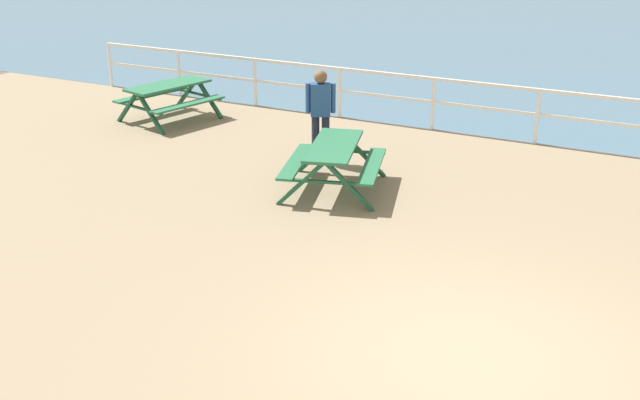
{
  "coord_description": "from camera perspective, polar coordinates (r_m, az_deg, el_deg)",
  "views": [
    {
      "loc": [
        1.81,
        -7.06,
        4.59
      ],
      "look_at": [
        -2.5,
        1.44,
        0.8
      ],
      "focal_mm": 44.16,
      "sensor_mm": 36.0,
      "label": 1
    }
  ],
  "objects": [
    {
      "name": "visitor",
      "position": [
        13.93,
        0.04,
        6.52
      ],
      "size": [
        0.49,
        0.34,
        1.66
      ],
      "rotation": [
        0.0,
        0.0,
        2.01
      ],
      "color": "#1E2338",
      "rests_on": "ground"
    },
    {
      "name": "picnic_table_near_left",
      "position": [
        16.95,
        -10.91,
        7.62
      ],
      "size": [
        1.9,
        2.12,
        0.8
      ],
      "rotation": [
        0.0,
        0.0,
        1.32
      ],
      "color": "#286B47",
      "rests_on": "ground"
    },
    {
      "name": "ground_plane",
      "position": [
        8.67,
        10.69,
        -11.5
      ],
      "size": [
        30.0,
        24.0,
        0.2
      ],
      "primitive_type": "cube",
      "color": "gray"
    },
    {
      "name": "seaward_railing",
      "position": [
        15.41,
        19.36,
        6.03
      ],
      "size": [
        23.07,
        0.07,
        1.08
      ],
      "color": "white",
      "rests_on": "ground"
    },
    {
      "name": "picnic_table_near_right",
      "position": [
        12.65,
        1.01,
        3.22
      ],
      "size": [
        1.94,
        2.15,
        0.8
      ],
      "rotation": [
        0.0,
        0.0,
        1.85
      ],
      "color": "#286B47",
      "rests_on": "ground"
    }
  ]
}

